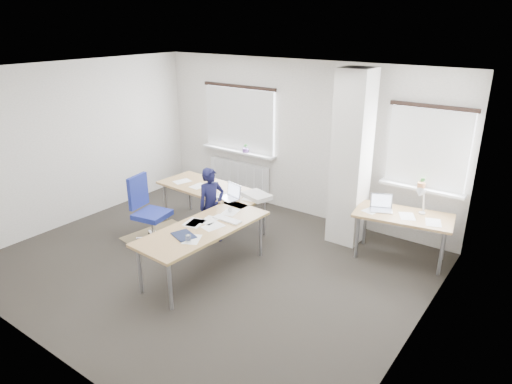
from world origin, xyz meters
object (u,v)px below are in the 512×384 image
Objects in this scene: task_chair at (151,224)px; person at (212,206)px; desk_main at (211,208)px; desk_side at (403,217)px.

task_chair is 0.89× the size of person.
desk_main is 2.16× the size of person.
person is (-2.68, -1.23, -0.05)m from desk_side.
desk_side is 1.19× the size of person.
task_chair is (-3.48, -1.83, -0.37)m from desk_side.
task_chair reaches higher than desk_main.
desk_side is at bearing 17.42° from task_chair.
person reaches higher than task_chair.
desk_main is 0.25m from person.
desk_side reaches higher than task_chair.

